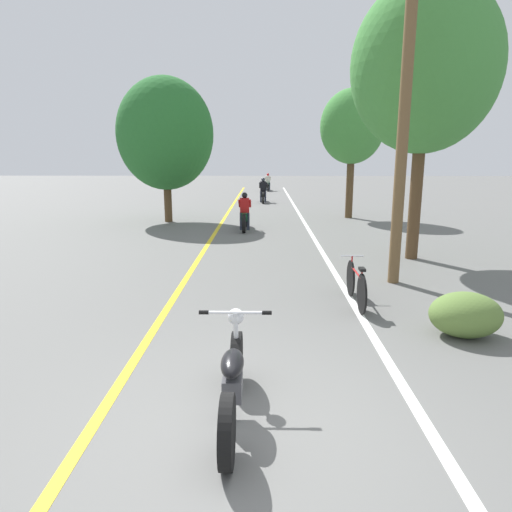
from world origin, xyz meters
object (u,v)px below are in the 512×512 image
motorcycle_rider_lead (245,216)px  motorcycle_rider_mid (263,193)px  roadside_tree_right_far (352,127)px  motorcycle_rider_far (268,184)px  motorcycle_foreground (233,380)px  utility_pole (404,120)px  roadside_tree_right_near (425,67)px  roadside_tree_left (165,134)px  bicycle_parked (356,284)px

motorcycle_rider_lead → motorcycle_rider_mid: 10.42m
roadside_tree_right_far → motorcycle_rider_far: bearing=102.3°
motorcycle_foreground → motorcycle_rider_lead: size_ratio=1.04×
utility_pole → motorcycle_rider_far: 27.13m
utility_pole → motorcycle_rider_lead: utility_pole is taller
utility_pole → motorcycle_rider_far: utility_pole is taller
roadside_tree_right_near → roadside_tree_right_far: (-0.21, 8.34, -0.96)m
roadside_tree_right_far → motorcycle_rider_lead: roadside_tree_right_far is taller
utility_pole → roadside_tree_right_far: size_ratio=1.21×
utility_pole → roadside_tree_right_far: 10.82m
roadside_tree_right_far → motorcycle_rider_far: 16.82m
utility_pole → roadside_tree_left: (-6.92, 9.36, 0.14)m
utility_pole → bicycle_parked: size_ratio=3.79×
motorcycle_rider_lead → bicycle_parked: bearing=-74.4°
roadside_tree_right_near → roadside_tree_right_far: roadside_tree_right_near is taller
roadside_tree_right_far → roadside_tree_right_near: bearing=-88.6°
roadside_tree_right_near → motorcycle_rider_far: (-3.72, 24.42, -4.38)m
roadside_tree_right_far → motorcycle_foreground: 17.06m
utility_pole → roadside_tree_left: 11.64m
bicycle_parked → motorcycle_rider_far: bearing=92.9°
motorcycle_rider_far → bicycle_parked: 28.43m
motorcycle_rider_mid → bicycle_parked: 19.28m
motorcycle_rider_far → roadside_tree_left: bearing=-104.0°
motorcycle_rider_lead → utility_pole: bearing=-63.6°
roadside_tree_left → motorcycle_rider_far: roadside_tree_left is taller
roadside_tree_right_near → bicycle_parked: roadside_tree_right_near is taller
roadside_tree_left → roadside_tree_right_far: bearing=10.1°
roadside_tree_right_far → motorcycle_rider_mid: (-3.88, 6.89, -3.40)m
motorcycle_rider_mid → bicycle_parked: bearing=-84.7°
motorcycle_rider_lead → roadside_tree_left: bearing=147.6°
roadside_tree_right_near → motorcycle_foreground: bearing=-119.1°
roadside_tree_right_far → motorcycle_rider_mid: size_ratio=2.57×
bicycle_parked → motorcycle_rider_lead: bearing=105.6°
utility_pole → roadside_tree_right_near: 3.05m
motorcycle_rider_mid → roadside_tree_left: bearing=-115.7°
motorcycle_foreground → bicycle_parked: (2.05, 3.85, -0.05)m
roadside_tree_left → utility_pole: bearing=-53.5°
roadside_tree_left → motorcycle_rider_mid: size_ratio=2.71×
utility_pole → motorcycle_rider_mid: (-2.92, 17.65, -2.92)m
motorcycle_rider_lead → motorcycle_rider_far: (1.03, 19.60, -0.01)m
utility_pole → motorcycle_foreground: (-3.19, -5.40, -3.04)m
utility_pole → motorcycle_foreground: 6.97m
roadside_tree_left → motorcycle_rider_mid: (3.99, 8.29, -3.05)m
roadside_tree_right_far → bicycle_parked: bearing=-99.6°
motorcycle_rider_far → motorcycle_rider_mid: bearing=-92.2°
utility_pole → motorcycle_rider_mid: size_ratio=3.11×
motorcycle_rider_lead → roadside_tree_right_near: bearing=-45.4°
roadside_tree_right_far → motorcycle_rider_far: (-3.51, 16.09, -3.43)m
roadside_tree_left → motorcycle_rider_far: size_ratio=2.77×
roadside_tree_right_near → roadside_tree_left: roadside_tree_right_near is taller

